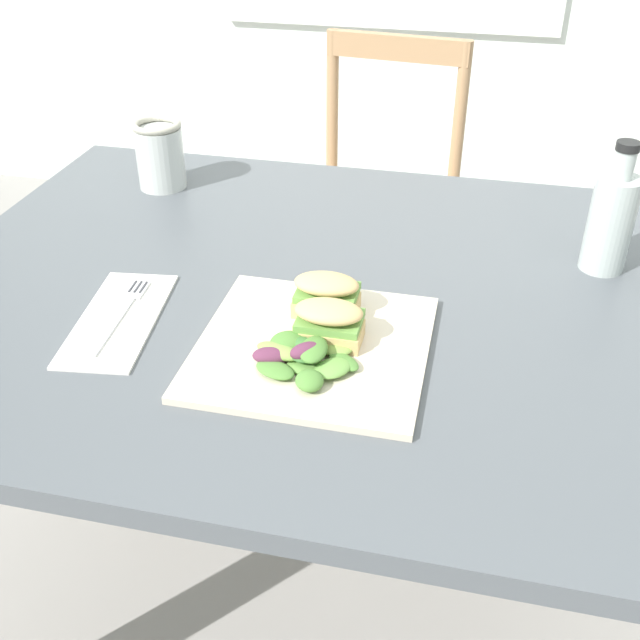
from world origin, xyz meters
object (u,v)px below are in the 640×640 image
at_px(chair_wooden_far, 376,215).
at_px(sandwich_half_front, 329,322).
at_px(dining_table, 315,356).
at_px(plate_lunch, 313,347).
at_px(sandwich_half_back, 327,294).
at_px(fork_on_napkin, 123,310).
at_px(bottle_cold_brew, 610,226).
at_px(mason_jar_iced_tea, 160,158).

xyz_separation_m(chair_wooden_far, sandwich_half_front, (0.09, -1.01, 0.33)).
height_order(dining_table, plate_lunch, plate_lunch).
xyz_separation_m(sandwich_half_back, fork_on_napkin, (-0.27, -0.05, -0.03)).
xyz_separation_m(fork_on_napkin, bottle_cold_brew, (0.65, 0.28, 0.06)).
bearing_deg(dining_table, plate_lunch, -77.69).
distance_m(chair_wooden_far, sandwich_half_front, 1.07).
height_order(plate_lunch, bottle_cold_brew, bottle_cold_brew).
distance_m(sandwich_half_front, fork_on_napkin, 0.29).
bearing_deg(plate_lunch, sandwich_half_back, 89.69).
bearing_deg(mason_jar_iced_tea, bottle_cold_brew, -10.33).
bearing_deg(chair_wooden_far, sandwich_half_front, -84.75).
bearing_deg(chair_wooden_far, plate_lunch, -85.80).
bearing_deg(chair_wooden_far, fork_on_napkin, -101.29).
distance_m(plate_lunch, sandwich_half_back, 0.08).
bearing_deg(fork_on_napkin, dining_table, 28.46).
distance_m(plate_lunch, mason_jar_iced_tea, 0.60).
xyz_separation_m(chair_wooden_far, plate_lunch, (0.08, -1.02, 0.30)).
relative_size(dining_table, chair_wooden_far, 1.34).
height_order(chair_wooden_far, plate_lunch, chair_wooden_far).
height_order(sandwich_half_front, bottle_cold_brew, bottle_cold_brew).
xyz_separation_m(bottle_cold_brew, mason_jar_iced_tea, (-0.77, 0.14, -0.01)).
distance_m(sandwich_half_front, sandwich_half_back, 0.07).
relative_size(sandwich_half_front, fork_on_napkin, 0.47).
xyz_separation_m(dining_table, mason_jar_iced_tea, (-0.36, 0.29, 0.18)).
distance_m(sandwich_half_front, mason_jar_iced_tea, 0.60).
bearing_deg(bottle_cold_brew, sandwich_half_front, -140.58).
bearing_deg(fork_on_napkin, bottle_cold_brew, 23.33).
height_order(dining_table, mason_jar_iced_tea, mason_jar_iced_tea).
bearing_deg(dining_table, bottle_cold_brew, 20.12).
distance_m(chair_wooden_far, bottle_cold_brew, 0.92).
bearing_deg(bottle_cold_brew, sandwich_half_back, -148.67).
height_order(plate_lunch, mason_jar_iced_tea, mason_jar_iced_tea).
distance_m(dining_table, bottle_cold_brew, 0.48).
distance_m(chair_wooden_far, plate_lunch, 1.07).
xyz_separation_m(chair_wooden_far, bottle_cold_brew, (0.45, -0.72, 0.36)).
xyz_separation_m(sandwich_half_front, fork_on_napkin, (-0.29, 0.01, -0.03)).
relative_size(dining_table, sandwich_half_front, 13.33).
relative_size(dining_table, plate_lunch, 4.01).
relative_size(sandwich_half_back, fork_on_napkin, 0.47).
height_order(dining_table, chair_wooden_far, chair_wooden_far).
height_order(chair_wooden_far, mason_jar_iced_tea, chair_wooden_far).
xyz_separation_m(plate_lunch, mason_jar_iced_tea, (-0.39, 0.45, 0.05)).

